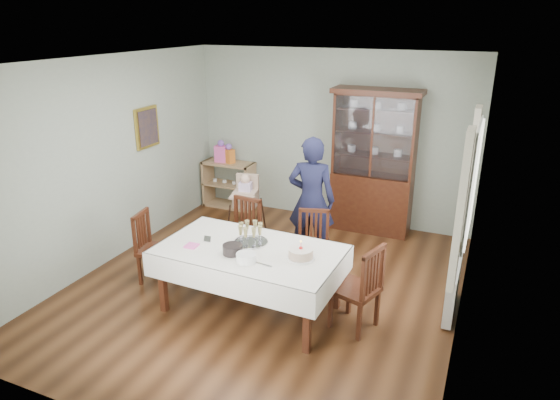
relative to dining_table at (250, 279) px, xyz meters
The scene contains 25 objects.
floor 0.66m from the dining_table, 97.59° to the left, with size 5.00×5.00×0.00m, color #593319.
room_shell 1.69m from the dining_table, 93.80° to the left, with size 5.00×5.00×5.00m.
dining_table is the anchor object (origin of this frame).
china_cabinet 2.96m from the dining_table, 76.30° to the left, with size 1.30×0.48×2.18m.
sideboard 3.35m from the dining_table, 122.95° to the left, with size 0.90×0.38×0.80m.
picture_frame 2.93m from the dining_table, 149.88° to the left, with size 0.04×0.48×0.58m, color gold.
window 2.58m from the dining_table, 21.09° to the left, with size 0.04×1.02×1.22m, color white.
curtain_left 2.35m from the dining_table, ahead, with size 0.07×0.30×1.55m, color silver.
curtain_right 2.76m from the dining_table, 34.74° to the left, with size 0.07×0.30×1.55m, color silver.
radiator 2.25m from the dining_table, 21.64° to the left, with size 0.10×0.80×0.55m, color white.
chair_far_left 1.01m from the dining_table, 123.42° to the left, with size 0.46×0.46×0.94m.
chair_far_right 1.02m from the dining_table, 66.54° to the left, with size 0.50×0.50×0.89m.
chair_end_left 1.40m from the dining_table, behind, with size 0.46×0.46×0.90m.
chair_end_right 1.19m from the dining_table, ahead, with size 0.54×0.54×0.97m.
woman 1.54m from the dining_table, 82.84° to the left, with size 0.63×0.41×1.72m, color black.
high_chair 1.94m from the dining_table, 118.46° to the left, with size 0.53×0.53×1.01m.
champagne_tray 0.47m from the dining_table, 111.64° to the left, with size 0.38×0.38×0.23m.
birthday_cake 0.73m from the dining_table, ahead, with size 0.30×0.30×0.21m.
plate_stack_dark 0.48m from the dining_table, 121.92° to the right, with size 0.22×0.22×0.10m, color black.
plate_stack_white 0.52m from the dining_table, 69.56° to the right, with size 0.21×0.21×0.09m, color white.
napkin_stack 0.75m from the dining_table, 161.69° to the right, with size 0.13×0.13×0.02m, color #FC5CB9.
cutlery 0.70m from the dining_table, behind, with size 0.11×0.16×0.01m, color silver, non-canonical shape.
cake_knife 0.54m from the dining_table, 45.87° to the right, with size 0.26×0.02×0.01m, color silver.
gift_bag_pink 3.45m from the dining_table, 124.83° to the left, with size 0.21×0.15×0.38m.
gift_bag_orange 3.36m from the dining_table, 122.71° to the left, with size 0.21×0.18×0.33m.
Camera 1 is at (2.33, -4.91, 3.14)m, focal length 32.00 mm.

